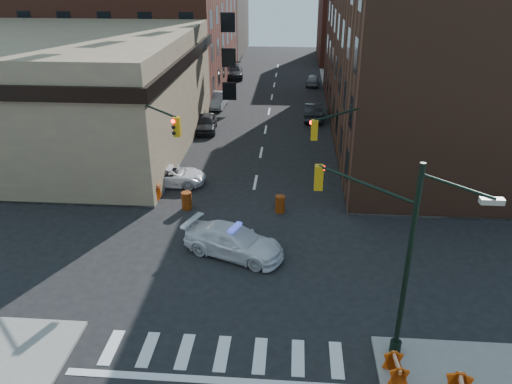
% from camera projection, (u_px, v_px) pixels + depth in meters
% --- Properties ---
extents(ground, '(140.00, 140.00, 0.00)m').
position_uv_depth(ground, '(240.00, 260.00, 25.91)').
color(ground, black).
rests_on(ground, ground).
extents(sidewalk_nw, '(34.00, 54.50, 0.15)m').
position_uv_depth(sidewalk_nw, '(71.00, 95.00, 57.07)').
color(sidewalk_nw, gray).
rests_on(sidewalk_nw, ground).
extents(sidewalk_ne, '(34.00, 54.50, 0.15)m').
position_uv_depth(sidewalk_ne, '(484.00, 103.00, 53.85)').
color(sidewalk_ne, gray).
rests_on(sidewalk_ne, ground).
extents(bank_building, '(22.00, 22.00, 9.00)m').
position_uv_depth(bank_building, '(51.00, 92.00, 40.10)').
color(bank_building, '#90805E').
rests_on(bank_building, ground).
extents(commercial_row_ne, '(14.00, 34.00, 14.00)m').
position_uv_depth(commercial_row_ne, '(419.00, 52.00, 42.36)').
color(commercial_row_ne, '#502F20').
rests_on(commercial_row_ne, ground).
extents(filler_nw, '(20.00, 18.00, 16.00)m').
position_uv_depth(filler_nw, '(181.00, 2.00, 79.64)').
color(filler_nw, brown).
rests_on(filler_nw, ground).
extents(filler_ne, '(16.00, 16.00, 12.00)m').
position_uv_depth(filler_ne, '(373.00, 19.00, 74.78)').
color(filler_ne, '#5F2B1E').
rests_on(filler_ne, ground).
extents(signal_pole_se, '(5.40, 5.27, 8.00)m').
position_uv_depth(signal_pole_se, '(384.00, 243.00, 18.55)').
color(signal_pole_se, black).
rests_on(signal_pole_se, sidewalk_se).
extents(signal_pole_nw, '(3.58, 3.67, 8.00)m').
position_uv_depth(signal_pole_nw, '(150.00, 144.00, 29.30)').
color(signal_pole_nw, black).
rests_on(signal_pole_nw, sidewalk_nw).
extents(signal_pole_ne, '(3.67, 3.58, 8.00)m').
position_uv_depth(signal_pole_ne, '(351.00, 149.00, 28.50)').
color(signal_pole_ne, black).
rests_on(signal_pole_ne, sidewalk_ne).
extents(tree_ne_near, '(3.00, 3.00, 4.85)m').
position_uv_depth(tree_ne_near, '(347.00, 83.00, 47.39)').
color(tree_ne_near, black).
rests_on(tree_ne_near, sidewalk_ne).
extents(tree_ne_far, '(3.00, 3.00, 4.85)m').
position_uv_depth(tree_ne_far, '(341.00, 67.00, 54.62)').
color(tree_ne_far, black).
rests_on(tree_ne_far, sidewalk_ne).
extents(police_car, '(5.85, 4.02, 1.57)m').
position_uv_depth(police_car, '(234.00, 241.00, 26.11)').
color(police_car, white).
rests_on(police_car, ground).
extents(pickup, '(4.86, 2.39, 1.33)m').
position_uv_depth(pickup, '(171.00, 175.00, 34.37)').
color(pickup, white).
rests_on(pickup, ground).
extents(parked_car_wnear, '(2.15, 4.53, 1.50)m').
position_uv_depth(parked_car_wnear, '(206.00, 123.00, 45.11)').
color(parked_car_wnear, black).
rests_on(parked_car_wnear, ground).
extents(parked_car_wfar, '(1.88, 4.75, 1.54)m').
position_uv_depth(parked_car_wfar, '(218.00, 100.00, 52.44)').
color(parked_car_wfar, gray).
rests_on(parked_car_wfar, ground).
extents(parked_car_wdeep, '(2.96, 5.88, 1.64)m').
position_uv_depth(parked_car_wdeep, '(234.00, 71.00, 65.53)').
color(parked_car_wdeep, black).
rests_on(parked_car_wdeep, ground).
extents(parked_car_enear, '(1.85, 4.89, 1.59)m').
position_uv_depth(parked_car_enear, '(313.00, 111.00, 48.39)').
color(parked_car_enear, black).
rests_on(parked_car_enear, ground).
extents(parked_car_efar, '(2.02, 4.15, 1.36)m').
position_uv_depth(parked_car_efar, '(313.00, 80.00, 61.58)').
color(parked_car_efar, gray).
rests_on(parked_car_efar, ground).
extents(pedestrian_a, '(0.77, 0.70, 1.76)m').
position_uv_depth(pedestrian_a, '(132.00, 170.00, 34.27)').
color(pedestrian_a, black).
rests_on(pedestrian_a, sidewalk_nw).
extents(pedestrian_b, '(1.06, 0.87, 2.01)m').
position_uv_depth(pedestrian_b, '(76.00, 186.00, 31.64)').
color(pedestrian_b, black).
rests_on(pedestrian_b, sidewalk_nw).
extents(pedestrian_c, '(1.19, 0.79, 1.88)m').
position_uv_depth(pedestrian_c, '(53.00, 186.00, 31.75)').
color(pedestrian_c, '#1F272F').
rests_on(pedestrian_c, sidewalk_nw).
extents(barrel_road, '(0.66, 0.66, 1.07)m').
position_uv_depth(barrel_road, '(280.00, 204.00, 30.64)').
color(barrel_road, '#D73E0A').
rests_on(barrel_road, ground).
extents(barrel_bank, '(0.69, 0.69, 1.13)m').
position_uv_depth(barrel_bank, '(187.00, 201.00, 31.01)').
color(barrel_bank, red).
rests_on(barrel_bank, ground).
extents(barricade_se_a, '(0.64, 1.14, 0.83)m').
position_uv_depth(barricade_se_a, '(396.00, 369.00, 18.26)').
color(barricade_se_a, orange).
rests_on(barricade_se_a, sidewalk_se).
extents(barricade_nw_a, '(1.45, 0.90, 1.02)m').
position_uv_depth(barricade_nw_a, '(150.00, 192.00, 32.00)').
color(barricade_nw_a, '#C85F09').
rests_on(barricade_nw_a, sidewalk_nw).
extents(barricade_nw_b, '(1.23, 0.64, 0.91)m').
position_uv_depth(barricade_nw_b, '(93.00, 191.00, 32.22)').
color(barricade_nw_b, red).
rests_on(barricade_nw_b, sidewalk_nw).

